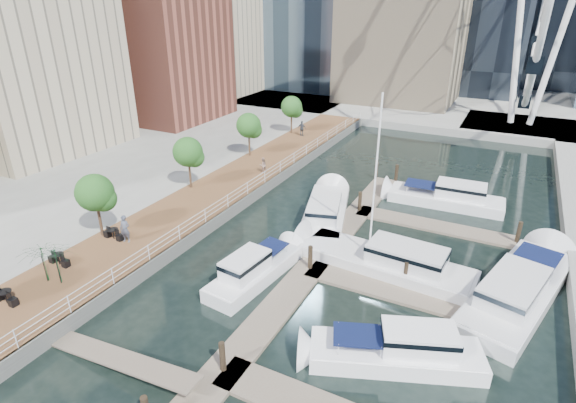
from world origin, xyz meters
The scene contains 17 objects.
ground centered at (0.00, 0.00, 0.00)m, with size 520.00×520.00×0.00m, color black.
boardwalk centered at (-9.00, 15.00, 0.50)m, with size 6.00×60.00×1.00m, color brown.
seawall centered at (-6.00, 15.00, 0.50)m, with size 0.25×60.00×1.00m, color #595954.
land_inland centered at (-36.00, 15.00, 0.50)m, with size 48.00×90.00×1.00m, color gray.
land_far centered at (0.00, 102.00, 0.50)m, with size 200.00×114.00×1.00m, color gray.
pier centered at (14.00, 52.00, 0.50)m, with size 14.00×12.00×1.00m, color gray.
railing centered at (-6.10, 15.00, 1.52)m, with size 0.10×60.00×1.05m, color white, non-canonical shape.
floating_docks centered at (7.97, 9.98, 0.49)m, with size 16.00×34.00×2.60m.
midrise_condos centered at (-33.57, 26.82, 13.42)m, with size 19.00×67.00×28.00m.
street_trees centered at (-11.40, 14.00, 4.29)m, with size 2.60×42.60×4.60m.
cafe_tables centered at (-10.40, -2.00, 1.37)m, with size 2.50×13.70×0.74m.
yacht_foreground centered at (10.14, 2.37, 0.00)m, with size 2.45×9.14×2.15m, color white, non-canonical shape.
pedestrian_near centered at (-9.19, 4.11, 1.99)m, with size 0.72×0.47×1.97m, color #454A5C.
pedestrian_mid centered at (-7.54, 20.16, 1.76)m, with size 0.74×0.58×1.52m, color gray.
pedestrian_far centered at (-9.66, 33.39, 1.93)m, with size 1.09×0.45×1.86m, color #32373F.
moored_yachts centered at (7.55, 10.73, 0.00)m, with size 20.78×32.98×11.50m.
cafe_seating centered at (-9.42, -2.73, 2.16)m, with size 3.81×7.21×2.34m.
Camera 1 is at (13.12, -15.05, 16.35)m, focal length 28.00 mm.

